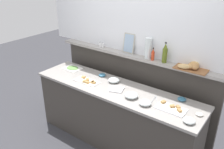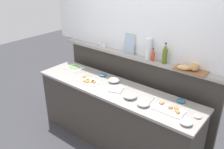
{
  "view_description": "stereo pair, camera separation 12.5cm",
  "coord_description": "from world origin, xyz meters",
  "px_view_note": "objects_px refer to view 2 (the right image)",
  "views": [
    {
      "loc": [
        1.7,
        -2.36,
        2.45
      ],
      "look_at": [
        -0.12,
        0.1,
        1.05
      ],
      "focal_mm": 38.36,
      "sensor_mm": 36.0,
      "label": 1
    },
    {
      "loc": [
        1.8,
        -2.28,
        2.45
      ],
      "look_at": [
        -0.12,
        0.1,
        1.05
      ],
      "focal_mm": 38.36,
      "sensor_mm": 36.0,
      "label": 2
    }
  ],
  "objects_px": {
    "olive_oil_bottle": "(165,54)",
    "bread_basket": "(192,67)",
    "glass_bowl_extra": "(186,123)",
    "glass_bowl_large": "(114,80)",
    "glass_bowl_medium": "(130,96)",
    "glass_bowl_small": "(143,104)",
    "water_carafe": "(149,49)",
    "serving_tongs": "(154,100)",
    "salt_shaker": "(102,44)",
    "sandwich_platter_side": "(87,81)",
    "hot_sauce_bottle": "(153,55)",
    "pepper_shaker": "(104,45)",
    "condiment_bowl_dark": "(103,75)",
    "condiment_bowl_red": "(181,101)",
    "napkin_stack": "(116,89)",
    "cold_cuts_platter": "(74,68)",
    "framed_picture": "(130,43)",
    "sandwich_platter_rear": "(170,109)",
    "condiment_bowl_teal": "(198,116)"
  },
  "relations": [
    {
      "from": "glass_bowl_large",
      "to": "olive_oil_bottle",
      "type": "xyz_separation_m",
      "value": [
        0.62,
        0.28,
        0.46
      ]
    },
    {
      "from": "glass_bowl_medium",
      "to": "salt_shaker",
      "type": "relative_size",
      "value": 1.98
    },
    {
      "from": "glass_bowl_large",
      "to": "salt_shaker",
      "type": "xyz_separation_m",
      "value": [
        -0.47,
        0.29,
        0.38
      ]
    },
    {
      "from": "glass_bowl_large",
      "to": "hot_sauce_bottle",
      "type": "bearing_deg",
      "value": 29.8
    },
    {
      "from": "salt_shaker",
      "to": "napkin_stack",
      "type": "bearing_deg",
      "value": -35.42
    },
    {
      "from": "glass_bowl_extra",
      "to": "glass_bowl_large",
      "type": "bearing_deg",
      "value": 165.87
    },
    {
      "from": "condiment_bowl_red",
      "to": "napkin_stack",
      "type": "height_order",
      "value": "condiment_bowl_red"
    },
    {
      "from": "olive_oil_bottle",
      "to": "bread_basket",
      "type": "height_order",
      "value": "olive_oil_bottle"
    },
    {
      "from": "glass_bowl_medium",
      "to": "serving_tongs",
      "type": "height_order",
      "value": "glass_bowl_medium"
    },
    {
      "from": "condiment_bowl_red",
      "to": "serving_tongs",
      "type": "bearing_deg",
      "value": -147.92
    },
    {
      "from": "glass_bowl_extra",
      "to": "hot_sauce_bottle",
      "type": "height_order",
      "value": "hot_sauce_bottle"
    },
    {
      "from": "pepper_shaker",
      "to": "salt_shaker",
      "type": "bearing_deg",
      "value": 180.0
    },
    {
      "from": "hot_sauce_bottle",
      "to": "napkin_stack",
      "type": "bearing_deg",
      "value": -123.33
    },
    {
      "from": "glass_bowl_extra",
      "to": "pepper_shaker",
      "type": "relative_size",
      "value": 1.53
    },
    {
      "from": "framed_picture",
      "to": "condiment_bowl_red",
      "type": "bearing_deg",
      "value": -13.86
    },
    {
      "from": "sandwich_platter_side",
      "to": "salt_shaker",
      "type": "relative_size",
      "value": 4.32
    },
    {
      "from": "glass_bowl_extra",
      "to": "salt_shaker",
      "type": "bearing_deg",
      "value": 160.64
    },
    {
      "from": "sandwich_platter_side",
      "to": "glass_bowl_medium",
      "type": "xyz_separation_m",
      "value": [
        0.75,
        -0.01,
        0.02
      ]
    },
    {
      "from": "glass_bowl_extra",
      "to": "bread_basket",
      "type": "height_order",
      "value": "bread_basket"
    },
    {
      "from": "serving_tongs",
      "to": "salt_shaker",
      "type": "xyz_separation_m",
      "value": [
        -1.17,
        0.37,
        0.4
      ]
    },
    {
      "from": "glass_bowl_extra",
      "to": "condiment_bowl_teal",
      "type": "distance_m",
      "value": 0.21
    },
    {
      "from": "glass_bowl_large",
      "to": "napkin_stack",
      "type": "relative_size",
      "value": 0.96
    },
    {
      "from": "glass_bowl_small",
      "to": "hot_sauce_bottle",
      "type": "xyz_separation_m",
      "value": [
        -0.21,
        0.53,
        0.41
      ]
    },
    {
      "from": "condiment_bowl_dark",
      "to": "water_carafe",
      "type": "relative_size",
      "value": 0.38
    },
    {
      "from": "water_carafe",
      "to": "framed_picture",
      "type": "bearing_deg",
      "value": 173.5
    },
    {
      "from": "sandwich_platter_rear",
      "to": "glass_bowl_small",
      "type": "distance_m",
      "value": 0.31
    },
    {
      "from": "condiment_bowl_teal",
      "to": "pepper_shaker",
      "type": "relative_size",
      "value": 0.96
    },
    {
      "from": "glass_bowl_large",
      "to": "olive_oil_bottle",
      "type": "relative_size",
      "value": 0.59
    },
    {
      "from": "napkin_stack",
      "to": "salt_shaker",
      "type": "relative_size",
      "value": 1.95
    },
    {
      "from": "pepper_shaker",
      "to": "framed_picture",
      "type": "bearing_deg",
      "value": 4.81
    },
    {
      "from": "glass_bowl_medium",
      "to": "glass_bowl_small",
      "type": "xyz_separation_m",
      "value": [
        0.23,
        -0.05,
        -0.0
      ]
    },
    {
      "from": "glass_bowl_extra",
      "to": "condiment_bowl_red",
      "type": "xyz_separation_m",
      "value": [
        -0.24,
        0.4,
        -0.01
      ]
    },
    {
      "from": "cold_cuts_platter",
      "to": "serving_tongs",
      "type": "bearing_deg",
      "value": -2.86
    },
    {
      "from": "cold_cuts_platter",
      "to": "pepper_shaker",
      "type": "height_order",
      "value": "pepper_shaker"
    },
    {
      "from": "sandwich_platter_side",
      "to": "hot_sauce_bottle",
      "type": "xyz_separation_m",
      "value": [
        0.77,
        0.48,
        0.43
      ]
    },
    {
      "from": "condiment_bowl_dark",
      "to": "condiment_bowl_red",
      "type": "distance_m",
      "value": 1.24
    },
    {
      "from": "glass_bowl_extra",
      "to": "water_carafe",
      "type": "xyz_separation_m",
      "value": [
        -0.85,
        0.59,
        0.48
      ]
    },
    {
      "from": "glass_bowl_large",
      "to": "condiment_bowl_teal",
      "type": "distance_m",
      "value": 1.27
    },
    {
      "from": "salt_shaker",
      "to": "olive_oil_bottle",
      "type": "bearing_deg",
      "value": -0.37
    },
    {
      "from": "sandwich_platter_rear",
      "to": "glass_bowl_medium",
      "type": "bearing_deg",
      "value": -173.5
    },
    {
      "from": "cold_cuts_platter",
      "to": "serving_tongs",
      "type": "relative_size",
      "value": 1.52
    },
    {
      "from": "glass_bowl_small",
      "to": "water_carafe",
      "type": "relative_size",
      "value": 0.53
    },
    {
      "from": "water_carafe",
      "to": "cold_cuts_platter",
      "type": "bearing_deg",
      "value": -166.21
    },
    {
      "from": "salt_shaker",
      "to": "bread_basket",
      "type": "distance_m",
      "value": 1.46
    },
    {
      "from": "condiment_bowl_red",
      "to": "serving_tongs",
      "type": "xyz_separation_m",
      "value": [
        -0.28,
        -0.17,
        -0.01
      ]
    },
    {
      "from": "sandwich_platter_rear",
      "to": "glass_bowl_small",
      "type": "relative_size",
      "value": 2.3
    },
    {
      "from": "olive_oil_bottle",
      "to": "condiment_bowl_red",
      "type": "bearing_deg",
      "value": -27.48
    },
    {
      "from": "sandwich_platter_side",
      "to": "glass_bowl_extra",
      "type": "xyz_separation_m",
      "value": [
        1.53,
        -0.09,
        0.01
      ]
    },
    {
      "from": "sandwich_platter_side",
      "to": "salt_shaker",
      "type": "distance_m",
      "value": 0.66
    },
    {
      "from": "serving_tongs",
      "to": "pepper_shaker",
      "type": "bearing_deg",
      "value": 161.87
    }
  ]
}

